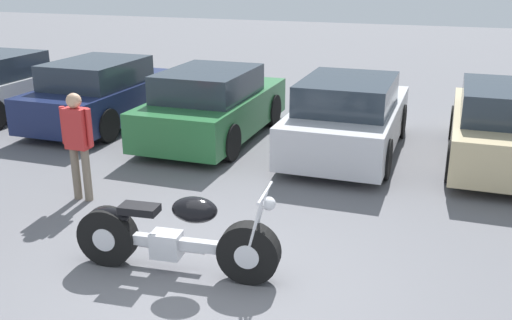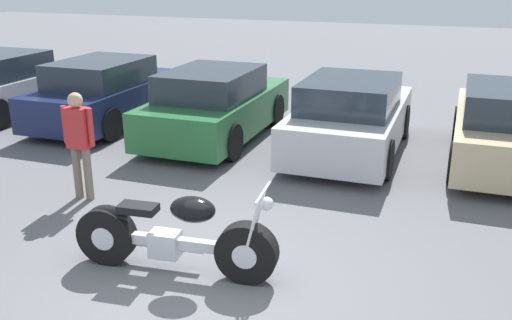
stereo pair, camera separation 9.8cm
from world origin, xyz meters
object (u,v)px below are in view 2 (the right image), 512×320
object	(u,v)px
motorcycle	(173,236)
parked_car_green	(216,105)
parked_car_navy	(107,93)
person_standing	(79,137)
parked_car_silver	(351,117)
parked_car_white	(5,85)
parked_car_champagne	(510,128)

from	to	relation	value
motorcycle	parked_car_green	bearing A→B (deg)	108.51
parked_car_green	parked_car_navy	bearing A→B (deg)	174.46
parked_car_navy	parked_car_green	world-z (taller)	same
parked_car_navy	person_standing	bearing A→B (deg)	-61.01
motorcycle	parked_car_green	xyz separation A→B (m)	(-1.69, 5.06, 0.23)
person_standing	parked_car_green	bearing A→B (deg)	80.76
motorcycle	parked_car_navy	size ratio (longest dim) A/B	0.59
parked_car_green	parked_car_silver	bearing A→B (deg)	-0.32
parked_car_navy	motorcycle	bearing A→B (deg)	-50.32
parked_car_white	person_standing	world-z (taller)	person_standing
parked_car_white	parked_car_silver	distance (m)	8.17
parked_car_green	person_standing	distance (m)	3.65
parked_car_navy	parked_car_silver	bearing A→B (deg)	-2.94
parked_car_white	parked_car_navy	size ratio (longest dim) A/B	1.00
motorcycle	parked_car_champagne	bearing A→B (deg)	54.55
motorcycle	parked_car_white	size ratio (longest dim) A/B	0.59
parked_car_navy	parked_car_green	xyz separation A→B (m)	(2.72, -0.26, 0.00)
parked_car_green	person_standing	xyz separation A→B (m)	(-0.58, -3.59, 0.29)
parked_car_champagne	motorcycle	bearing A→B (deg)	-125.45
motorcycle	parked_car_navy	bearing A→B (deg)	129.68
parked_car_navy	person_standing	world-z (taller)	person_standing
person_standing	parked_car_champagne	bearing A→B (deg)	32.26
parked_car_navy	parked_car_green	bearing A→B (deg)	-5.54
parked_car_green	person_standing	size ratio (longest dim) A/B	2.51
parked_car_navy	parked_car_silver	size ratio (longest dim) A/B	1.00
parked_car_white	parked_car_navy	world-z (taller)	same
motorcycle	parked_car_white	bearing A→B (deg)	143.90
parked_car_white	person_standing	bearing A→B (deg)	-37.59
parked_car_green	parked_car_silver	world-z (taller)	same
motorcycle	parked_car_green	distance (m)	5.34
person_standing	parked_car_navy	bearing A→B (deg)	118.99
parked_car_white	parked_car_green	bearing A→B (deg)	-1.55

